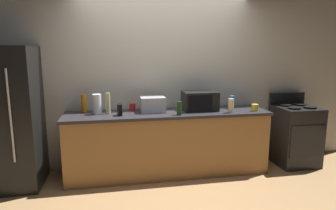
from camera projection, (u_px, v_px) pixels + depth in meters
ground_plane at (174, 185)px, 3.85m from camera, size 8.00×8.00×0.00m
back_wall at (163, 77)px, 4.38m from camera, size 6.40×0.10×2.70m
counter_run at (168, 143)px, 4.15m from camera, size 2.84×0.64×0.90m
refrigerator at (9, 118)px, 3.69m from camera, size 0.72×0.73×1.80m
stove_range at (295, 135)px, 4.52m from camera, size 0.60×0.61×1.08m
microwave at (200, 101)px, 4.18m from camera, size 0.48×0.35×0.27m
toaster_oven at (153, 104)px, 4.07m from camera, size 0.34×0.26×0.21m
paper_towel_roll at (97, 104)px, 3.92m from camera, size 0.12×0.12×0.27m
cordless_phone at (120, 110)px, 3.84m from camera, size 0.07×0.12×0.15m
bottle_spray_cleaner at (232, 102)px, 4.32m from camera, size 0.07×0.07×0.19m
bottle_dish_soap at (84, 103)px, 4.05m from camera, size 0.07×0.07×0.25m
bottle_wine at (179, 108)px, 3.86m from camera, size 0.07×0.07×0.18m
bottle_hand_soap at (231, 106)px, 4.01m from camera, size 0.08×0.08×0.20m
bottle_vinegar at (108, 103)px, 3.94m from camera, size 0.06×0.06×0.28m
mug_red at (132, 107)px, 4.19m from camera, size 0.09×0.09×0.10m
mug_yellow at (255, 108)px, 4.14m from camera, size 0.09×0.09×0.10m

